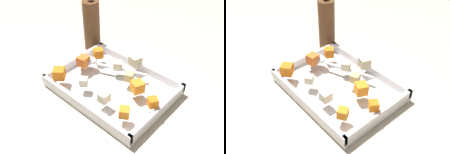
{
  "view_description": "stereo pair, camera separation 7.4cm",
  "coord_description": "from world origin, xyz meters",
  "views": [
    {
      "loc": [
        0.37,
        -0.43,
        0.52
      ],
      "look_at": [
        -0.02,
        -0.0,
        0.05
      ],
      "focal_mm": 39.28,
      "sensor_mm": 36.0,
      "label": 1
    },
    {
      "loc": [
        0.42,
        -0.38,
        0.52
      ],
      "look_at": [
        -0.02,
        -0.0,
        0.05
      ],
      "focal_mm": 39.28,
      "sensor_mm": 36.0,
      "label": 2
    }
  ],
  "objects": [
    {
      "name": "ground_plane",
      "position": [
        0.0,
        0.0,
        0.0
      ],
      "size": [
        4.0,
        4.0,
        0.0
      ],
      "primitive_type": "plane",
      "color": "#BCB29E"
    },
    {
      "name": "baking_dish",
      "position": [
        -0.02,
        -0.0,
        0.01
      ],
      "size": [
        0.36,
        0.27,
        0.04
      ],
      "color": "silver",
      "rests_on": "ground_plane"
    },
    {
      "name": "carrot_chunk_corner_nw",
      "position": [
        -0.14,
        -0.1,
        0.06
      ],
      "size": [
        0.05,
        0.05,
        0.03
      ],
      "primitive_type": "cube",
      "rotation": [
        0.0,
        0.0,
        0.71
      ],
      "color": "orange",
      "rests_on": "baking_dish"
    },
    {
      "name": "carrot_chunk_back_center",
      "position": [
        0.07,
        0.01,
        0.06
      ],
      "size": [
        0.04,
        0.04,
        0.03
      ],
      "primitive_type": "cube",
      "rotation": [
        0.0,
        0.0,
        5.86
      ],
      "color": "orange",
      "rests_on": "baking_dish"
    },
    {
      "name": "carrot_chunk_far_left",
      "position": [
        0.1,
        -0.09,
        0.06
      ],
      "size": [
        0.04,
        0.04,
        0.03
      ],
      "primitive_type": "cube",
      "rotation": [
        0.0,
        0.0,
        0.56
      ],
      "color": "orange",
      "rests_on": "baking_dish"
    },
    {
      "name": "carrot_chunk_rim_edge",
      "position": [
        0.14,
        -0.01,
        0.06
      ],
      "size": [
        0.04,
        0.04,
        0.03
      ],
      "primitive_type": "cube",
      "rotation": [
        0.0,
        0.0,
        4.09
      ],
      "color": "orange",
      "rests_on": "baking_dish"
    },
    {
      "name": "carrot_chunk_center",
      "position": [
        -0.13,
        0.06,
        0.06
      ],
      "size": [
        0.04,
        0.04,
        0.03
      ],
      "primitive_type": "cube",
      "rotation": [
        0.0,
        0.0,
        5.72
      ],
      "color": "orange",
      "rests_on": "baking_dish"
    },
    {
      "name": "carrot_chunk_near_spoon",
      "position": [
        -0.14,
        -0.01,
        0.06
      ],
      "size": [
        0.04,
        0.04,
        0.03
      ],
      "primitive_type": "cube",
      "rotation": [
        0.0,
        0.0,
        4.85
      ],
      "color": "orange",
      "rests_on": "baking_dish"
    },
    {
      "name": "potato_chunk_near_left",
      "position": [
        0.03,
        -0.09,
        0.06
      ],
      "size": [
        0.03,
        0.03,
        0.03
      ],
      "primitive_type": "cube",
      "rotation": [
        0.0,
        0.0,
        3.15
      ],
      "color": "beige",
      "rests_on": "baking_dish"
    },
    {
      "name": "potato_chunk_corner_ne",
      "position": [
        0.02,
        0.03,
        0.06
      ],
      "size": [
        0.03,
        0.03,
        0.03
      ],
      "primitive_type": "cube",
      "rotation": [
        0.0,
        0.0,
        0.39
      ],
      "color": "tan",
      "rests_on": "baking_dish"
    },
    {
      "name": "potato_chunk_mid_right",
      "position": [
        -0.06,
        -0.08,
        0.06
      ],
      "size": [
        0.03,
        0.03,
        0.02
      ],
      "primitive_type": "cube",
      "rotation": [
        0.0,
        0.0,
        5.36
      ],
      "color": "beige",
      "rests_on": "baking_dish"
    },
    {
      "name": "potato_chunk_corner_sw",
      "position": [
        -0.04,
        0.05,
        0.06
      ],
      "size": [
        0.04,
        0.04,
        0.03
      ],
      "primitive_type": "cube",
      "rotation": [
        0.0,
        0.0,
        2.19
      ],
      "color": "beige",
      "rests_on": "baking_dish"
    },
    {
      "name": "potato_chunk_under_handle",
      "position": [
        -0.01,
        0.1,
        0.06
      ],
      "size": [
        0.04,
        0.04,
        0.03
      ],
      "primitive_type": "cube",
      "rotation": [
        0.0,
        0.0,
        2.9
      ],
      "color": "beige",
      "rests_on": "baking_dish"
    },
    {
      "name": "serving_spoon",
      "position": [
        -0.13,
        0.01,
        0.05
      ],
      "size": [
        0.23,
        0.11,
        0.02
      ],
      "rotation": [
        0.0,
        0.0,
        0.38
      ],
      "color": "silver",
      "rests_on": "baking_dish"
    },
    {
      "name": "pepper_mill",
      "position": [
        -0.24,
        0.13,
        0.1
      ],
      "size": [
        0.06,
        0.06,
        0.21
      ],
      "color": "brown",
      "rests_on": "ground_plane"
    }
  ]
}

